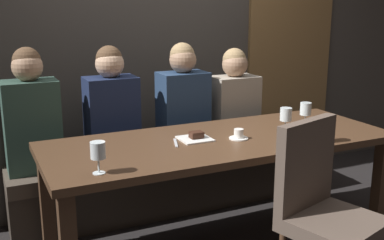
{
  "coord_description": "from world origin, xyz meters",
  "views": [
    {
      "loc": [
        -1.38,
        -2.52,
        1.58
      ],
      "look_at": [
        -0.13,
        0.14,
        0.84
      ],
      "focal_mm": 44.54,
      "sensor_mm": 36.0,
      "label": 1
    }
  ],
  "objects_px": {
    "dining_table": "(220,152)",
    "diner_redhead": "(31,114)",
    "dessert_plate": "(195,137)",
    "wine_glass_far_right": "(98,151)",
    "wine_glass_center_front": "(306,109)",
    "espresso_cup": "(239,135)",
    "banquette_bench": "(177,178)",
    "chair_near_side": "(321,202)",
    "diner_far_end": "(183,101)",
    "diner_near_end": "(234,100)",
    "diner_bearded": "(111,107)",
    "wine_glass_near_left": "(286,115)",
    "fork_on_table": "(176,143)",
    "wine_glass_center_back": "(324,124)"
  },
  "relations": [
    {
      "from": "wine_glass_center_front",
      "to": "espresso_cup",
      "type": "relative_size",
      "value": 1.37
    },
    {
      "from": "chair_near_side",
      "to": "diner_bearded",
      "type": "relative_size",
      "value": 1.18
    },
    {
      "from": "wine_glass_center_back",
      "to": "fork_on_table",
      "type": "xyz_separation_m",
      "value": [
        -0.82,
        0.35,
        -0.11
      ]
    },
    {
      "from": "banquette_bench",
      "to": "chair_near_side",
      "type": "bearing_deg",
      "value": -81.71
    },
    {
      "from": "espresso_cup",
      "to": "wine_glass_far_right",
      "type": "bearing_deg",
      "value": -166.11
    },
    {
      "from": "diner_far_end",
      "to": "wine_glass_near_left",
      "type": "relative_size",
      "value": 5.06
    },
    {
      "from": "chair_near_side",
      "to": "espresso_cup",
      "type": "bearing_deg",
      "value": 99.57
    },
    {
      "from": "wine_glass_far_right",
      "to": "dessert_plate",
      "type": "xyz_separation_m",
      "value": [
        0.69,
        0.33,
        -0.1
      ]
    },
    {
      "from": "diner_bearded",
      "to": "espresso_cup",
      "type": "distance_m",
      "value": 0.97
    },
    {
      "from": "dining_table",
      "to": "diner_redhead",
      "type": "relative_size",
      "value": 2.62
    },
    {
      "from": "wine_glass_center_front",
      "to": "wine_glass_center_back",
      "type": "bearing_deg",
      "value": -111.68
    },
    {
      "from": "banquette_bench",
      "to": "fork_on_table",
      "type": "distance_m",
      "value": 0.91
    },
    {
      "from": "wine_glass_far_right",
      "to": "diner_redhead",
      "type": "bearing_deg",
      "value": 100.7
    },
    {
      "from": "chair_near_side",
      "to": "diner_redhead",
      "type": "distance_m",
      "value": 1.94
    },
    {
      "from": "banquette_bench",
      "to": "espresso_cup",
      "type": "xyz_separation_m",
      "value": [
        0.1,
        -0.76,
        0.54
      ]
    },
    {
      "from": "wine_glass_near_left",
      "to": "wine_glass_center_front",
      "type": "bearing_deg",
      "value": 19.16
    },
    {
      "from": "chair_near_side",
      "to": "espresso_cup",
      "type": "distance_m",
      "value": 0.71
    },
    {
      "from": "diner_far_end",
      "to": "espresso_cup",
      "type": "relative_size",
      "value": 6.92
    },
    {
      "from": "banquette_bench",
      "to": "dessert_plate",
      "type": "distance_m",
      "value": 0.86
    },
    {
      "from": "chair_near_side",
      "to": "wine_glass_center_front",
      "type": "xyz_separation_m",
      "value": [
        0.46,
        0.74,
        0.3
      ]
    },
    {
      "from": "chair_near_side",
      "to": "diner_far_end",
      "type": "bearing_deg",
      "value": 96.42
    },
    {
      "from": "chair_near_side",
      "to": "diner_redhead",
      "type": "bearing_deg",
      "value": 130.7
    },
    {
      "from": "diner_redhead",
      "to": "dessert_plate",
      "type": "relative_size",
      "value": 4.41
    },
    {
      "from": "dining_table",
      "to": "dessert_plate",
      "type": "height_order",
      "value": "dessert_plate"
    },
    {
      "from": "wine_glass_far_right",
      "to": "dessert_plate",
      "type": "height_order",
      "value": "wine_glass_far_right"
    },
    {
      "from": "diner_bearded",
      "to": "wine_glass_near_left",
      "type": "xyz_separation_m",
      "value": [
        0.95,
        -0.77,
        0.01
      ]
    },
    {
      "from": "diner_near_end",
      "to": "wine_glass_far_right",
      "type": "height_order",
      "value": "diner_near_end"
    },
    {
      "from": "diner_redhead",
      "to": "diner_bearded",
      "type": "distance_m",
      "value": 0.54
    },
    {
      "from": "diner_redhead",
      "to": "diner_bearded",
      "type": "height_order",
      "value": "diner_redhead"
    },
    {
      "from": "dessert_plate",
      "to": "banquette_bench",
      "type": "bearing_deg",
      "value": 76.77
    },
    {
      "from": "chair_near_side",
      "to": "diner_near_end",
      "type": "height_order",
      "value": "diner_near_end"
    },
    {
      "from": "diner_redhead",
      "to": "diner_far_end",
      "type": "relative_size",
      "value": 1.01
    },
    {
      "from": "diner_far_end",
      "to": "diner_near_end",
      "type": "distance_m",
      "value": 0.44
    },
    {
      "from": "diner_far_end",
      "to": "fork_on_table",
      "type": "relative_size",
      "value": 4.88
    },
    {
      "from": "espresso_cup",
      "to": "dessert_plate",
      "type": "xyz_separation_m",
      "value": [
        -0.25,
        0.1,
        -0.01
      ]
    },
    {
      "from": "banquette_bench",
      "to": "dessert_plate",
      "type": "xyz_separation_m",
      "value": [
        -0.15,
        -0.66,
        0.53
      ]
    },
    {
      "from": "dessert_plate",
      "to": "wine_glass_far_right",
      "type": "bearing_deg",
      "value": -154.31
    },
    {
      "from": "chair_near_side",
      "to": "wine_glass_center_back",
      "type": "height_order",
      "value": "chair_near_side"
    },
    {
      "from": "chair_near_side",
      "to": "diner_far_end",
      "type": "distance_m",
      "value": 1.45
    },
    {
      "from": "wine_glass_center_front",
      "to": "fork_on_table",
      "type": "bearing_deg",
      "value": -179.83
    },
    {
      "from": "chair_near_side",
      "to": "diner_bearded",
      "type": "distance_m",
      "value": 1.62
    },
    {
      "from": "banquette_bench",
      "to": "diner_redhead",
      "type": "bearing_deg",
      "value": 178.54
    },
    {
      "from": "chair_near_side",
      "to": "wine_glass_center_back",
      "type": "bearing_deg",
      "value": 50.56
    },
    {
      "from": "dining_table",
      "to": "banquette_bench",
      "type": "height_order",
      "value": "dining_table"
    },
    {
      "from": "diner_redhead",
      "to": "wine_glass_center_front",
      "type": "distance_m",
      "value": 1.85
    },
    {
      "from": "diner_redhead",
      "to": "dining_table",
      "type": "bearing_deg",
      "value": -34.93
    },
    {
      "from": "diner_far_end",
      "to": "espresso_cup",
      "type": "xyz_separation_m",
      "value": [
        0.05,
        -0.75,
        -0.08
      ]
    },
    {
      "from": "diner_far_end",
      "to": "wine_glass_far_right",
      "type": "distance_m",
      "value": 1.33
    },
    {
      "from": "diner_bearded",
      "to": "wine_glass_center_front",
      "type": "bearing_deg",
      "value": -30.64
    },
    {
      "from": "diner_near_end",
      "to": "wine_glass_near_left",
      "type": "relative_size",
      "value": 4.71
    }
  ]
}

